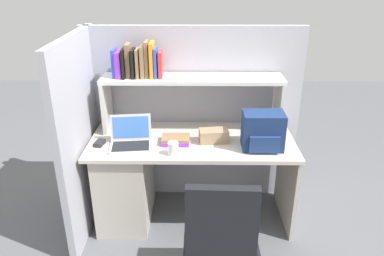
% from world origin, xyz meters
% --- Properties ---
extents(ground_plane, '(8.00, 8.00, 0.00)m').
position_xyz_m(ground_plane, '(0.00, 0.00, 0.00)').
color(ground_plane, '#595B60').
extents(desk, '(1.60, 0.70, 0.73)m').
position_xyz_m(desk, '(-0.39, 0.00, 0.40)').
color(desk, beige).
rests_on(desk, ground_plane).
extents(cubicle_partition_rear, '(1.84, 0.05, 1.55)m').
position_xyz_m(cubicle_partition_rear, '(0.00, 0.38, 0.78)').
color(cubicle_partition_rear, '#9E9EA8').
rests_on(cubicle_partition_rear, ground_plane).
extents(cubicle_partition_left, '(0.05, 1.06, 1.55)m').
position_xyz_m(cubicle_partition_left, '(-0.85, -0.05, 0.78)').
color(cubicle_partition_left, '#9E9EA8').
rests_on(cubicle_partition_left, ground_plane).
extents(overhead_hutch, '(1.44, 0.28, 0.45)m').
position_xyz_m(overhead_hutch, '(0.00, 0.20, 1.08)').
color(overhead_hutch, beige).
rests_on(overhead_hutch, desk).
extents(reference_books_on_shelf, '(0.39, 0.18, 0.28)m').
position_xyz_m(reference_books_on_shelf, '(-0.42, 0.20, 1.30)').
color(reference_books_on_shelf, blue).
rests_on(reference_books_on_shelf, overhead_hutch).
extents(laptop, '(0.34, 0.28, 0.22)m').
position_xyz_m(laptop, '(-0.46, -0.11, 0.78)').
color(laptop, '#B7BABF').
rests_on(laptop, desk).
extents(backpack, '(0.30, 0.23, 0.28)m').
position_xyz_m(backpack, '(0.52, -0.14, 0.87)').
color(backpack, navy).
rests_on(backpack, desk).
extents(computer_mouse, '(0.08, 0.11, 0.03)m').
position_xyz_m(computer_mouse, '(-0.70, -0.11, 0.75)').
color(computer_mouse, '#262628').
rests_on(computer_mouse, desk).
extents(paper_cup, '(0.08, 0.08, 0.10)m').
position_xyz_m(paper_cup, '(-0.13, -0.26, 0.78)').
color(paper_cup, white).
rests_on(paper_cup, desk).
extents(tissue_box, '(0.23, 0.14, 0.10)m').
position_xyz_m(tissue_box, '(0.17, -0.04, 0.78)').
color(tissue_box, '#9E7F60').
rests_on(tissue_box, desk).
extents(desk_book_stack, '(0.21, 0.17, 0.05)m').
position_xyz_m(desk_book_stack, '(-0.12, -0.06, 0.76)').
color(desk_book_stack, purple).
rests_on(desk_book_stack, desk).
extents(office_chair, '(0.52, 0.52, 0.93)m').
position_xyz_m(office_chair, '(0.18, -0.85, 0.39)').
color(office_chair, black).
rests_on(office_chair, ground_plane).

